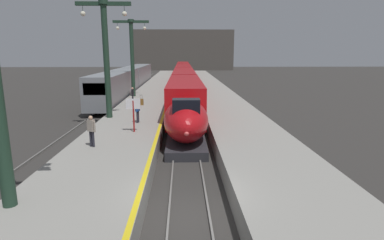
{
  "coord_description": "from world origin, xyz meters",
  "views": [
    {
      "loc": [
        -0.22,
        -10.4,
        5.94
      ],
      "look_at": [
        0.38,
        8.83,
        1.8
      ],
      "focal_mm": 29.07,
      "sensor_mm": 36.0,
      "label": 1
    }
  ],
  "objects": [
    {
      "name": "station_column_far",
      "position": [
        -5.9,
        25.83,
        6.25
      ],
      "size": [
        4.0,
        0.68,
        8.58
      ],
      "color": "#1E3828",
      "rests_on": "platform_left"
    },
    {
      "name": "ground_plane",
      "position": [
        0.0,
        0.0,
        0.0
      ],
      "size": [
        260.0,
        260.0,
        0.0
      ],
      "primitive_type": "plane",
      "color": "#33302D"
    },
    {
      "name": "highspeed_train_main",
      "position": [
        0.0,
        42.34,
        1.98
      ],
      "size": [
        2.92,
        74.51,
        3.6
      ],
      "color": "#B20F14",
      "rests_on": "ground"
    },
    {
      "name": "terminus_back_wall",
      "position": [
        0.0,
        102.0,
        7.0
      ],
      "size": [
        36.0,
        2.0,
        14.0
      ],
      "primitive_type": "cube",
      "color": "#4C4742",
      "rests_on": "ground"
    },
    {
      "name": "rail_main_right",
      "position": [
        0.75,
        27.5,
        0.06
      ],
      "size": [
        0.08,
        110.0,
        0.12
      ],
      "primitive_type": "cube",
      "color": "slate",
      "rests_on": "ground"
    },
    {
      "name": "rail_secondary_left",
      "position": [
        -8.85,
        27.5,
        0.06
      ],
      "size": [
        0.08,
        110.0,
        0.12
      ],
      "primitive_type": "cube",
      "color": "slate",
      "rests_on": "ground"
    },
    {
      "name": "passenger_far_waiting",
      "position": [
        -3.43,
        11.53,
        2.04
      ],
      "size": [
        0.31,
        0.55,
        1.69
      ],
      "color": "#23232D",
      "rests_on": "platform_left"
    },
    {
      "name": "platform_right",
      "position": [
        4.05,
        24.75,
        0.53
      ],
      "size": [
        4.8,
        110.0,
        1.05
      ],
      "primitive_type": "cube",
      "color": "gray",
      "rests_on": "ground"
    },
    {
      "name": "passenger_near_edge",
      "position": [
        -5.03,
        19.63,
        2.04
      ],
      "size": [
        0.29,
        0.56,
        1.69
      ],
      "color": "#23232D",
      "rests_on": "platform_left"
    },
    {
      "name": "platform_left_safety_stripe",
      "position": [
        -1.77,
        24.75,
        1.05
      ],
      "size": [
        0.2,
        107.8,
        0.01
      ],
      "primitive_type": "cube",
      "color": "yellow",
      "rests_on": "platform_left"
    },
    {
      "name": "platform_left",
      "position": [
        -4.05,
        24.75,
        0.53
      ],
      "size": [
        4.8,
        110.0,
        1.05
      ],
      "primitive_type": "cube",
      "color": "gray",
      "rests_on": "ground"
    },
    {
      "name": "station_column_mid",
      "position": [
        -5.9,
        13.5,
        6.29
      ],
      "size": [
        4.0,
        0.68,
        8.65
      ],
      "color": "#1E3828",
      "rests_on": "platform_left"
    },
    {
      "name": "rail_main_left",
      "position": [
        -0.75,
        27.5,
        0.06
      ],
      "size": [
        0.08,
        110.0,
        0.12
      ],
      "primitive_type": "cube",
      "color": "slate",
      "rests_on": "ground"
    },
    {
      "name": "rolling_suitcase",
      "position": [
        -4.18,
        19.32,
        1.35
      ],
      "size": [
        0.4,
        0.22,
        0.98
      ],
      "color": "brown",
      "rests_on": "platform_left"
    },
    {
      "name": "departure_info_board",
      "position": [
        -3.29,
        8.85,
        2.56
      ],
      "size": [
        0.9,
        0.1,
        2.12
      ],
      "color": "maroon",
      "rests_on": "platform_left"
    },
    {
      "name": "passenger_mid_platform",
      "position": [
        -5.05,
        5.71,
        2.04
      ],
      "size": [
        0.52,
        0.37,
        1.69
      ],
      "color": "#23232D",
      "rests_on": "platform_left"
    },
    {
      "name": "rail_secondary_right",
      "position": [
        -7.35,
        27.5,
        0.06
      ],
      "size": [
        0.08,
        110.0,
        0.12
      ],
      "primitive_type": "cube",
      "color": "slate",
      "rests_on": "ground"
    },
    {
      "name": "regional_train_adjacent",
      "position": [
        -8.1,
        36.13,
        2.13
      ],
      "size": [
        2.85,
        36.6,
        3.8
      ],
      "color": "gray",
      "rests_on": "ground"
    }
  ]
}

